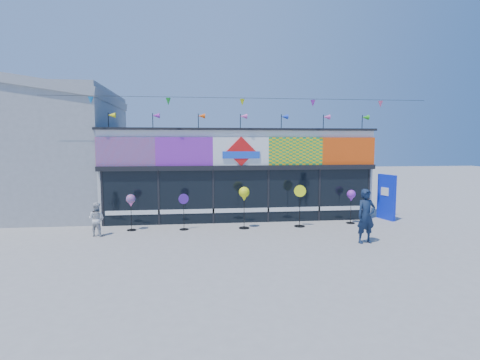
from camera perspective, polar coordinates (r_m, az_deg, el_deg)
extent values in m
plane|color=gray|center=(13.11, 1.98, -9.63)|extent=(80.00, 80.00, 0.00)
cube|color=white|center=(18.66, -0.81, 1.18)|extent=(12.00, 5.00, 4.00)
cube|color=black|center=(16.22, 0.14, -2.52)|extent=(11.60, 0.12, 2.30)
cube|color=black|center=(16.05, 0.16, 1.89)|extent=(12.00, 0.30, 0.20)
cube|color=white|center=(16.29, 0.15, -4.62)|extent=(11.40, 0.10, 0.18)
cube|color=black|center=(18.61, -0.81, 7.48)|extent=(12.20, 5.20, 0.10)
cube|color=black|center=(16.55, -20.23, -2.70)|extent=(0.08, 0.14, 2.30)
cube|color=black|center=(16.17, -12.28, -2.67)|extent=(0.08, 0.14, 2.30)
cube|color=black|center=(16.11, -4.10, -2.59)|extent=(0.08, 0.14, 2.30)
cube|color=black|center=(16.40, 4.32, -2.44)|extent=(0.08, 0.14, 2.30)
cube|color=black|center=(16.99, 11.96, -2.27)|extent=(0.08, 0.14, 2.30)
cube|color=black|center=(17.86, 18.97, -2.07)|extent=(0.08, 0.14, 2.30)
cube|color=red|center=(16.18, -17.02, 4.15)|extent=(2.40, 0.08, 1.20)
cube|color=purple|center=(15.93, -8.47, 4.32)|extent=(2.40, 0.08, 1.20)
cube|color=white|center=(16.04, 0.15, 4.39)|extent=(2.40, 0.08, 1.20)
cube|color=yellow|center=(16.50, 8.48, 4.36)|extent=(2.40, 0.08, 1.20)
cube|color=#FF4B0D|center=(17.29, 16.20, 4.25)|extent=(2.40, 0.08, 1.20)
cube|color=red|center=(15.98, 0.18, 4.38)|extent=(1.27, 0.06, 1.27)
cube|color=blue|center=(15.96, 0.19, 3.84)|extent=(1.60, 0.05, 0.30)
cube|color=#179B1F|center=(16.29, -14.11, -2.96)|extent=(0.78, 0.03, 0.78)
cube|color=#D5144A|center=(16.16, -9.38, -2.61)|extent=(0.92, 0.03, 0.92)
cube|color=#D0134B|center=(16.10, -4.63, -1.08)|extent=(0.78, 0.03, 0.78)
cube|color=red|center=(16.28, 0.13, -3.00)|extent=(0.92, 0.03, 0.92)
cube|color=purple|center=(16.45, 4.78, -1.78)|extent=(0.78, 0.03, 0.78)
cube|color=#F852B5|center=(16.74, 9.29, -0.90)|extent=(0.92, 0.03, 0.92)
cube|color=#B3DC12|center=(17.24, 13.55, -2.97)|extent=(0.78, 0.03, 0.78)
cylinder|color=black|center=(16.56, -19.42, 8.43)|extent=(0.03, 0.03, 0.70)
cone|color=#FFF315|center=(16.55, -18.97, 9.32)|extent=(0.30, 0.22, 0.22)
cylinder|color=black|center=(16.27, -13.15, 8.66)|extent=(0.03, 0.03, 0.70)
cone|color=purple|center=(16.27, -12.67, 9.55)|extent=(0.30, 0.22, 0.22)
cylinder|color=black|center=(16.17, -6.37, 8.79)|extent=(0.03, 0.03, 0.70)
cone|color=#FF530D|center=(16.19, -5.87, 9.68)|extent=(0.30, 0.22, 0.22)
cylinder|color=black|center=(16.29, 0.05, 8.80)|extent=(0.03, 0.03, 0.70)
cone|color=#E74DB1|center=(16.32, 0.55, 9.68)|extent=(0.30, 0.22, 0.22)
cylinder|color=black|center=(16.60, 6.31, 8.71)|extent=(0.03, 0.03, 0.70)
cone|color=blue|center=(16.65, 6.79, 9.56)|extent=(0.30, 0.22, 0.22)
cylinder|color=black|center=(17.13, 12.58, 8.51)|extent=(0.03, 0.03, 0.70)
cone|color=#DC49A5|center=(17.19, 13.05, 9.33)|extent=(0.30, 0.22, 0.22)
cylinder|color=black|center=(17.80, 18.11, 8.26)|extent=(0.03, 0.03, 0.70)
cone|color=green|center=(17.87, 18.55, 9.04)|extent=(0.30, 0.22, 0.22)
cylinder|color=black|center=(15.73, 0.34, 12.39)|extent=(16.00, 0.01, 0.01)
cone|color=#1784C6|center=(16.11, -21.79, 11.19)|extent=(0.20, 0.20, 0.28)
cone|color=green|center=(15.62, -10.88, 11.67)|extent=(0.20, 0.20, 0.28)
cone|color=#D2DF12|center=(15.71, 0.34, 11.74)|extent=(0.20, 0.20, 0.28)
cone|color=purple|center=(16.35, 11.05, 11.40)|extent=(0.20, 0.20, 0.28)
cone|color=#FA537F|center=(17.49, 20.61, 10.76)|extent=(0.20, 0.20, 0.28)
cube|color=#989B9D|center=(21.10, -29.31, 3.70)|extent=(8.00, 7.00, 6.00)
cube|color=#989B9D|center=(21.26, -29.72, 12.07)|extent=(8.18, 7.20, 1.54)
cube|color=#0E27D4|center=(18.16, 21.42, -2.44)|extent=(0.40, 1.03, 2.04)
cube|color=white|center=(18.09, 21.22, -1.65)|extent=(0.15, 0.46, 0.36)
cylinder|color=black|center=(15.58, -16.18, -7.33)|extent=(0.37, 0.37, 0.03)
cylinder|color=black|center=(15.46, -16.25, -5.13)|extent=(0.02, 0.02, 1.19)
sphere|color=#FB53B8|center=(15.35, -16.31, -2.78)|extent=(0.37, 0.37, 0.37)
cone|color=#FB53B8|center=(15.39, -16.29, -3.63)|extent=(0.18, 0.18, 0.16)
cylinder|color=black|center=(15.26, -8.53, -7.44)|extent=(0.37, 0.37, 0.03)
cylinder|color=black|center=(15.13, -8.56, -5.18)|extent=(0.02, 0.02, 1.20)
cylinder|color=#5922A0|center=(15.03, -8.59, -2.87)|extent=(0.39, 0.17, 0.41)
cylinder|color=black|center=(15.33, 0.63, -7.31)|extent=(0.43, 0.43, 0.03)
cylinder|color=black|center=(15.18, 0.63, -4.68)|extent=(0.03, 0.03, 1.40)
sphere|color=yellow|center=(15.06, 0.63, -1.87)|extent=(0.43, 0.43, 0.43)
cone|color=yellow|center=(15.10, 0.63, -2.88)|extent=(0.21, 0.21, 0.19)
cylinder|color=black|center=(15.83, 9.05, -6.96)|extent=(0.44, 0.44, 0.03)
cylinder|color=black|center=(15.69, 9.09, -4.34)|extent=(0.03, 0.03, 1.44)
cylinder|color=#EDFC15|center=(15.58, 9.13, -1.66)|extent=(0.47, 0.20, 0.49)
cylinder|color=black|center=(16.94, 16.47, -6.30)|extent=(0.37, 0.37, 0.03)
cylinder|color=black|center=(16.83, 16.53, -4.26)|extent=(0.02, 0.02, 1.20)
sphere|color=purple|center=(16.73, 16.59, -2.08)|extent=(0.37, 0.37, 0.37)
cone|color=purple|center=(16.76, 16.57, -2.86)|extent=(0.18, 0.18, 0.17)
imported|color=#122039|center=(13.66, 18.66, -5.25)|extent=(0.75, 0.56, 1.88)
imported|color=silver|center=(14.98, -21.04, -5.60)|extent=(0.69, 0.52, 1.26)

